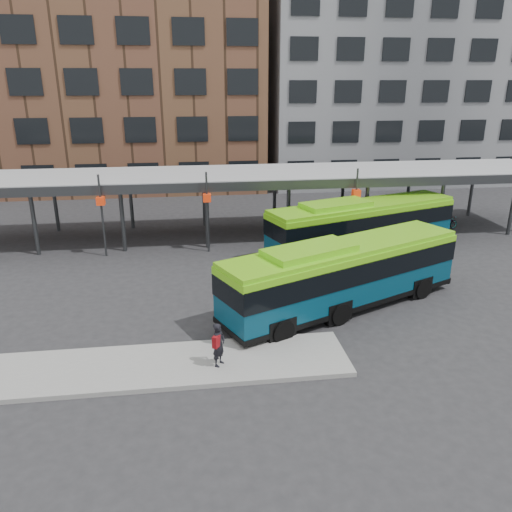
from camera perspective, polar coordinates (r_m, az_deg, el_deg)
The scene contains 9 objects.
ground at distance 21.62m, azimuth 3.80°, elevation -7.44°, with size 120.00×120.00×0.00m, color #28282B.
boarding_island at distance 18.65m, azimuth -11.47°, elevation -12.25°, with size 14.00×3.00×0.18m, color gray.
canopy at distance 32.51m, azimuth -0.65°, elevation 9.10°, with size 40.00×6.53×4.80m.
building_brick at distance 51.23m, azimuth -15.44°, elevation 20.24°, with size 26.00×14.00×22.00m, color brown.
building_grey at distance 54.65m, azimuth 14.55°, elevation 19.17°, with size 24.00×14.00×20.00m, color slate.
bus_front at distance 22.43m, azimuth 9.89°, elevation -1.94°, with size 11.79×7.15×3.25m.
bus_rear at distance 30.12m, azimuth 11.98°, elevation 3.53°, with size 12.06×6.30×3.28m.
pedestrian at distance 17.84m, azimuth -4.28°, elevation -10.04°, with size 0.65×0.71×1.62m.
bike_rack at distance 36.17m, azimuth 19.43°, elevation 3.47°, with size 4.17×1.28×1.06m.
Camera 1 is at (-4.00, -18.86, 9.79)m, focal length 35.00 mm.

